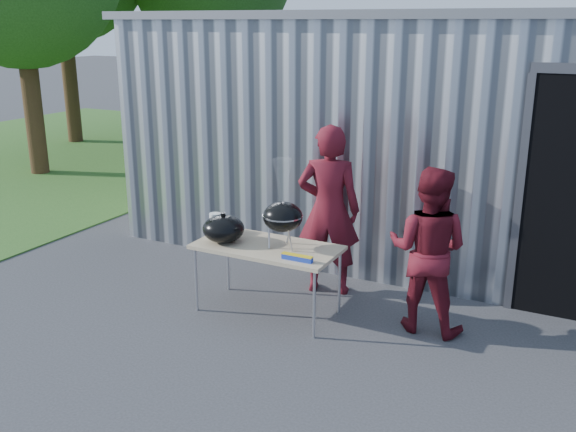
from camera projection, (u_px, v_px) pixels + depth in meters
The scene contains 11 objects.
ground at pixel (266, 331), 6.43m from camera, with size 80.00×80.00×0.00m, color #353538.
building at pixel (470, 123), 9.49m from camera, with size 8.20×6.20×3.10m.
grass_patch at pixel (61, 150), 15.46m from camera, with size 10.00×12.00×0.02m, color #2D591E.
folding_table at pixel (267, 249), 6.66m from camera, with size 1.50×0.75×0.75m.
kettle_grill at pixel (283, 208), 6.46m from camera, with size 0.41×0.41×0.93m.
grill_lid at pixel (224, 229), 6.72m from camera, with size 0.44×0.44×0.32m.
paper_towels at pixel (215, 226), 6.82m from camera, with size 0.12×0.12×0.28m, color white.
white_tub at pixel (232, 228), 7.05m from camera, with size 0.20×0.15×0.10m, color white.
foil_box at pixel (297, 258), 6.22m from camera, with size 0.32×0.05×0.06m.
person_cook at pixel (329, 210), 7.13m from camera, with size 0.70×0.46×1.93m, color #5D111C.
person_bystander at pixel (428, 250), 6.27m from camera, with size 0.81×0.63×1.67m, color #5D111C.
Camera 1 is at (2.85, -5.08, 2.98)m, focal length 40.00 mm.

